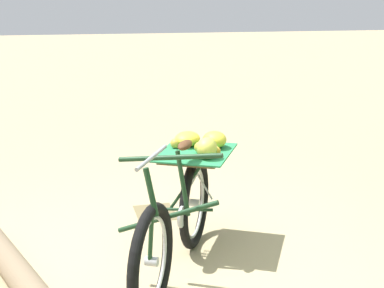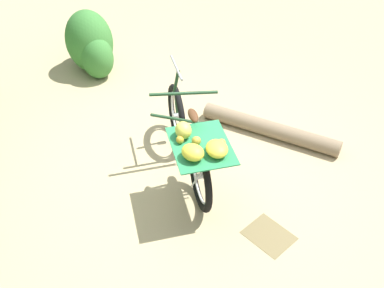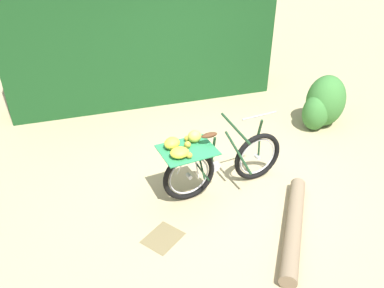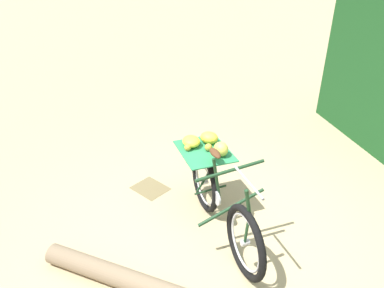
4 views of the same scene
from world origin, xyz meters
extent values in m
plane|color=tan|center=(0.00, 0.00, 0.00)|extent=(60.00, 60.00, 0.00)
torus|color=black|center=(0.29, -0.35, 0.36)|extent=(0.67, 0.41, 0.73)
torus|color=#B7B7BC|center=(0.29, -0.35, 0.36)|extent=(0.51, 0.29, 0.57)
cylinder|color=#B7B7BC|center=(0.29, -0.35, 0.36)|extent=(0.09, 0.10, 0.06)
torus|color=black|center=(-0.63, 0.16, 0.36)|extent=(0.67, 0.41, 0.73)
torus|color=#B7B7BC|center=(-0.63, 0.16, 0.36)|extent=(0.51, 0.29, 0.57)
cylinder|color=#B7B7BC|center=(-0.63, 0.16, 0.36)|extent=(0.09, 0.10, 0.06)
cylinder|color=#19381E|center=(0.00, -0.19, 0.53)|extent=(0.37, 0.63, 0.30)
cylinder|color=#19381E|center=(-0.06, -0.16, 0.92)|extent=(0.37, 0.64, 0.11)
cylinder|color=#19381E|center=(-0.34, -0.01, 0.64)|extent=(0.08, 0.12, 0.49)
cylinder|color=#19381E|center=(-0.47, 0.07, 0.38)|extent=(0.21, 0.35, 0.05)
cylinder|color=#19381E|center=(-0.50, 0.09, 0.59)|extent=(0.18, 0.29, 0.47)
cylinder|color=#19381E|center=(0.29, -0.35, 0.52)|extent=(0.05, 0.06, 0.30)
cylinder|color=#19381E|center=(0.28, -0.34, 0.81)|extent=(0.08, 0.10, 0.30)
cylinder|color=gray|center=(0.25, -0.33, 1.02)|extent=(0.47, 0.27, 0.02)
ellipsoid|color=#4C2D19|center=(-0.39, 0.02, 0.91)|extent=(0.24, 0.19, 0.06)
cylinder|color=#B7B7BC|center=(-0.30, -0.03, 0.40)|extent=(0.15, 0.09, 0.16)
cylinder|color=#B7B7BC|center=(-0.55, 0.11, 0.56)|extent=(0.11, 0.19, 0.39)
cylinder|color=#B7B7BC|center=(-0.73, 0.21, 0.56)|extent=(0.13, 0.22, 0.39)
cube|color=brown|center=(-0.65, 0.17, 0.76)|extent=(0.74, 0.68, 0.02)
cube|color=#287F4C|center=(-0.65, 0.17, 0.78)|extent=(0.86, 0.80, 0.01)
ellipsoid|color=yellow|center=(-0.83, 0.15, 0.84)|extent=(0.31, 0.29, 0.12)
ellipsoid|color=yellow|center=(-0.73, 0.35, 0.85)|extent=(0.23, 0.20, 0.13)
ellipsoid|color=#CCC64C|center=(-0.45, 0.20, 0.86)|extent=(0.23, 0.21, 0.16)
sphere|color=#B29333|center=(-0.79, 0.04, 0.82)|extent=(0.08, 0.08, 0.08)
sphere|color=gold|center=(-0.49, 0.29, 0.82)|extent=(0.08, 0.08, 0.08)
sphere|color=#B29333|center=(-0.61, 0.19, 0.82)|extent=(0.09, 0.09, 0.09)
cylinder|color=#7F6B51|center=(-0.41, -1.23, 0.10)|extent=(1.67, 0.75, 0.19)
cube|color=olive|center=(-1.41, -0.02, 0.00)|extent=(0.44, 0.36, 0.01)
camera|label=1|loc=(3.35, -0.86, 1.92)|focal=51.69mm
camera|label=2|loc=(-2.94, 2.42, 3.46)|focal=42.37mm
camera|label=3|loc=(-3.90, -2.25, 3.41)|focal=36.54mm
camera|label=4|loc=(1.56, -2.53, 2.75)|focal=33.22mm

